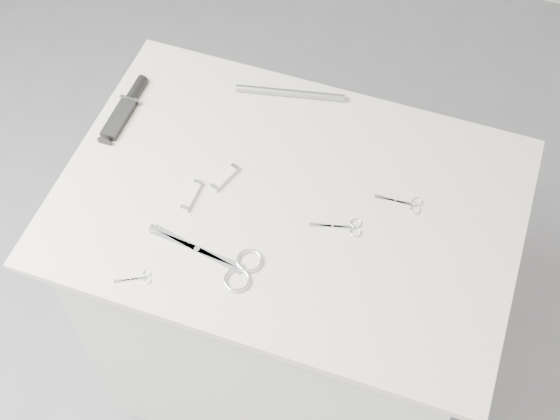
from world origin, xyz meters
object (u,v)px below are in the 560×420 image
(pocket_knife_b, at_px, (225,178))
(tiny_scissors, at_px, (138,279))
(plinth, at_px, (287,301))
(pocket_knife_a, at_px, (192,196))
(large_shears, at_px, (227,263))
(embroidery_scissors_a, at_px, (345,227))
(metal_rail, at_px, (290,93))
(embroidery_scissors_b, at_px, (406,203))
(sheathed_knife, at_px, (127,106))

(pocket_knife_b, bearing_deg, tiny_scissors, -175.96)
(plinth, xyz_separation_m, pocket_knife_a, (-0.20, -0.06, 0.47))
(plinth, bearing_deg, large_shears, -109.40)
(embroidery_scissors_a, xyz_separation_m, metal_rail, (-0.23, 0.32, 0.01))
(plinth, xyz_separation_m, tiny_scissors, (-0.22, -0.29, 0.47))
(tiny_scissors, height_order, metal_rail, metal_rail)
(large_shears, relative_size, metal_rail, 0.96)
(pocket_knife_a, bearing_deg, pocket_knife_b, -35.12)
(embroidery_scissors_b, bearing_deg, pocket_knife_b, -173.31)
(large_shears, relative_size, embroidery_scissors_a, 2.24)
(embroidery_scissors_b, bearing_deg, embroidery_scissors_a, -139.47)
(large_shears, bearing_deg, embroidery_scissors_b, 49.11)
(metal_rail, bearing_deg, embroidery_scissors_b, -32.36)
(sheathed_knife, height_order, pocket_knife_a, sheathed_knife)
(pocket_knife_b, bearing_deg, plinth, -74.06)
(large_shears, bearing_deg, metal_rail, 101.78)
(embroidery_scissors_b, distance_m, metal_rail, 0.40)
(plinth, relative_size, embroidery_scissors_a, 8.02)
(embroidery_scissors_b, relative_size, pocket_knife_b, 1.28)
(embroidery_scissors_a, bearing_deg, embroidery_scissors_b, 29.20)
(plinth, relative_size, sheathed_knife, 4.63)
(embroidery_scissors_a, bearing_deg, tiny_scissors, -158.77)
(pocket_knife_a, bearing_deg, plinth, -71.69)
(plinth, xyz_separation_m, pocket_knife_b, (-0.15, 0.01, 0.48))
(large_shears, xyz_separation_m, tiny_scissors, (-0.16, -0.09, -0.00))
(tiny_scissors, xyz_separation_m, pocket_knife_a, (0.02, 0.22, 0.00))
(large_shears, distance_m, metal_rail, 0.48)
(pocket_knife_a, bearing_deg, sheathed_knife, 53.14)
(tiny_scissors, bearing_deg, large_shears, 2.64)
(plinth, xyz_separation_m, sheathed_knife, (-0.45, 0.13, 0.48))
(large_shears, bearing_deg, plinth, 79.00)
(embroidery_scissors_b, bearing_deg, large_shears, -142.43)
(tiny_scissors, bearing_deg, embroidery_scissors_b, 9.47)
(pocket_knife_a, height_order, metal_rail, metal_rail)
(large_shears, relative_size, tiny_scissors, 3.47)
(embroidery_scissors_a, bearing_deg, plinth, 153.74)
(tiny_scissors, distance_m, sheathed_knife, 0.47)
(tiny_scissors, bearing_deg, metal_rail, 49.29)
(large_shears, height_order, metal_rail, metal_rail)
(embroidery_scissors_b, bearing_deg, sheathed_knife, 172.60)
(embroidery_scissors_a, distance_m, sheathed_knife, 0.60)
(sheathed_knife, bearing_deg, metal_rail, -65.02)
(pocket_knife_a, height_order, pocket_knife_b, same)
(pocket_knife_a, relative_size, metal_rail, 0.31)
(plinth, relative_size, pocket_knife_a, 11.03)
(plinth, height_order, pocket_knife_a, pocket_knife_a)
(pocket_knife_b, bearing_deg, metal_rail, 7.11)
(embroidery_scissors_a, xyz_separation_m, sheathed_knife, (-0.58, 0.15, 0.01))
(tiny_scissors, bearing_deg, pocket_knife_b, 47.79)
(plinth, distance_m, sheathed_knife, 0.67)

